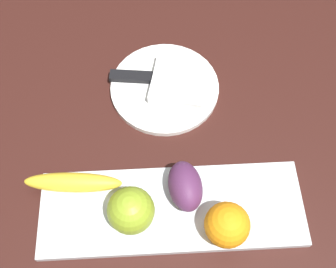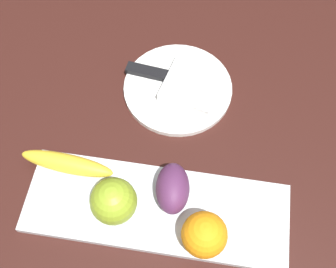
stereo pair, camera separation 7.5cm
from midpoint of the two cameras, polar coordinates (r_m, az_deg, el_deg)
name	(u,v)px [view 1 (the left image)]	position (r m, az deg, el deg)	size (l,w,h in m)	color
ground_plane	(166,189)	(0.76, -3.18, -7.82)	(2.40, 2.40, 0.00)	#331612
fruit_tray	(172,209)	(0.74, -2.43, -10.44)	(0.45, 0.15, 0.01)	silver
apple	(131,210)	(0.69, -8.23, -10.54)	(0.08, 0.08, 0.08)	#88A626
banana	(73,182)	(0.75, -15.61, -6.64)	(0.17, 0.03, 0.03)	yellow
orange_near_apple	(227,225)	(0.68, 4.88, -12.52)	(0.07, 0.07, 0.07)	orange
grape_bunch	(185,186)	(0.71, -0.68, -7.39)	(0.09, 0.06, 0.06)	#52274F
dinner_plate	(165,88)	(0.85, -2.99, 6.10)	(0.22, 0.22, 0.01)	white
folded_napkin	(178,82)	(0.84, -1.16, 6.84)	(0.10, 0.11, 0.02)	white
knife	(140,77)	(0.86, -6.40, 7.46)	(0.18, 0.04, 0.01)	silver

